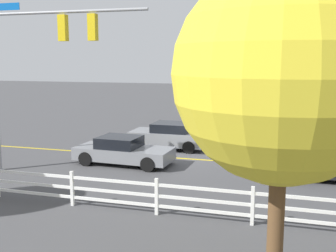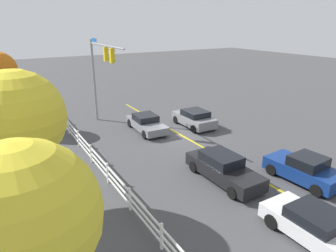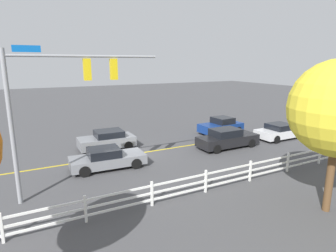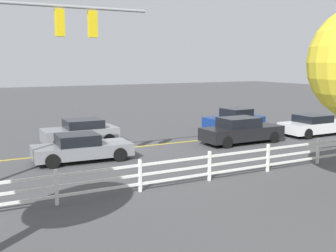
% 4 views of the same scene
% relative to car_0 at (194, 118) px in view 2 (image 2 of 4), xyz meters
% --- Properties ---
extents(ground_plane, '(120.00, 120.00, 0.00)m').
position_rel_car_0_xyz_m(ground_plane, '(-0.71, 2.04, -0.68)').
color(ground_plane, '#444447').
extents(lane_center_stripe, '(28.00, 0.16, 0.01)m').
position_rel_car_0_xyz_m(lane_center_stripe, '(-4.71, 2.04, -0.68)').
color(lane_center_stripe, gold).
rests_on(lane_center_stripe, ground_plane).
extents(signal_assembly, '(6.92, 0.38, 6.95)m').
position_rel_car_0_xyz_m(signal_assembly, '(3.82, 6.28, 4.19)').
color(signal_assembly, gray).
rests_on(signal_assembly, ground_plane).
extents(car_0, '(4.03, 2.04, 1.39)m').
position_rel_car_0_xyz_m(car_0, '(0.00, 0.00, 0.00)').
color(car_0, slate).
rests_on(car_0, ground_plane).
extents(car_1, '(4.50, 2.07, 1.27)m').
position_rel_car_0_xyz_m(car_1, '(1.09, 3.82, -0.08)').
color(car_1, slate).
rests_on(car_1, ground_plane).
extents(car_2, '(4.75, 1.83, 1.46)m').
position_rel_car_0_xyz_m(car_2, '(-8.04, 3.83, 0.01)').
color(car_2, black).
rests_on(car_2, ground_plane).
extents(car_3, '(4.01, 2.15, 1.47)m').
position_rel_car_0_xyz_m(car_3, '(-10.33, 0.16, 0.01)').
color(car_3, navy).
rests_on(car_3, ground_plane).
extents(car_4, '(4.49, 1.98, 1.29)m').
position_rel_car_0_xyz_m(car_4, '(-13.69, 3.87, -0.06)').
color(car_4, silver).
rests_on(car_4, ground_plane).
extents(white_rail_fence, '(26.10, 0.10, 1.15)m').
position_rel_car_0_xyz_m(white_rail_fence, '(-3.71, 9.29, -0.08)').
color(white_rail_fence, white).
rests_on(white_rail_fence, ground_plane).
extents(tree_0, '(3.96, 3.96, 6.44)m').
position_rel_car_0_xyz_m(tree_0, '(-5.87, 13.15, 3.76)').
color(tree_0, brown).
rests_on(tree_0, ground_plane).
extents(tree_1, '(3.23, 3.23, 6.05)m').
position_rel_car_0_xyz_m(tree_1, '(-13.11, 13.70, 3.70)').
color(tree_1, brown).
rests_on(tree_1, ground_plane).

